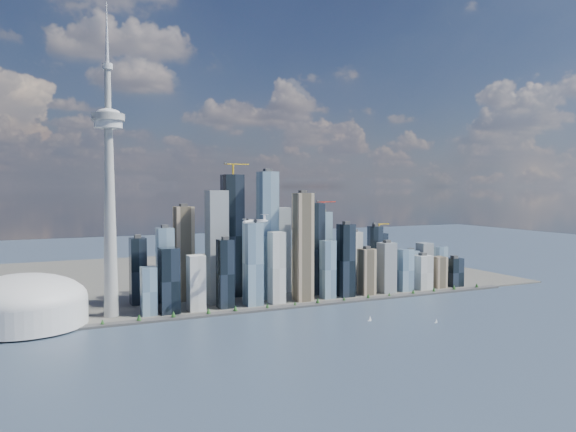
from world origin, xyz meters
name	(u,v)px	position (x,y,z in m)	size (l,w,h in m)	color
ground	(346,342)	(0.00, 0.00, 0.00)	(4000.00, 4000.00, 0.00)	#303E54
seawall	(279,308)	(0.00, 250.00, 2.00)	(1100.00, 22.00, 4.00)	#383838
land	(210,275)	(0.00, 700.00, 1.50)	(1400.00, 900.00, 3.00)	#4C4C47
shoreline_trees	(279,304)	(0.00, 250.00, 8.78)	(960.53, 7.20, 8.80)	#3F2D1E
skyscraper_cluster	(288,256)	(59.61, 336.81, 87.97)	(736.00, 142.00, 281.82)	black
needle_tower	(109,185)	(-300.00, 310.00, 235.84)	(56.00, 56.00, 550.50)	#A1A19C
dome_stadium	(24,304)	(-440.00, 300.00, 39.44)	(200.00, 200.00, 86.00)	silver
airplane	(255,221)	(-66.88, 202.08, 172.93)	(58.85, 52.71, 14.87)	silver
sailboat_west	(436,321)	(201.01, 36.28, 2.69)	(6.06, 2.04, 8.38)	white
sailboat_east	(370,319)	(105.22, 95.96, 3.19)	(7.13, 1.95, 9.94)	white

